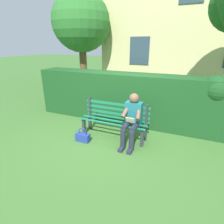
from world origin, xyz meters
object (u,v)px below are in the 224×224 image
at_px(person_seated, 132,118).
at_px(tree_far, 80,24).
at_px(park_bench, 115,119).
at_px(handbag, 83,137).

height_order(person_seated, tree_far, tree_far).
distance_m(park_bench, tree_far, 5.67).
bearing_deg(person_seated, park_bench, -19.69).
height_order(park_bench, handbag, park_bench).
bearing_deg(tree_far, person_seated, 133.61).
height_order(park_bench, person_seated, person_seated).
height_order(handbag, tree_far, tree_far).
bearing_deg(handbag, person_seated, -161.00).
relative_size(person_seated, handbag, 3.40).
height_order(park_bench, tree_far, tree_far).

